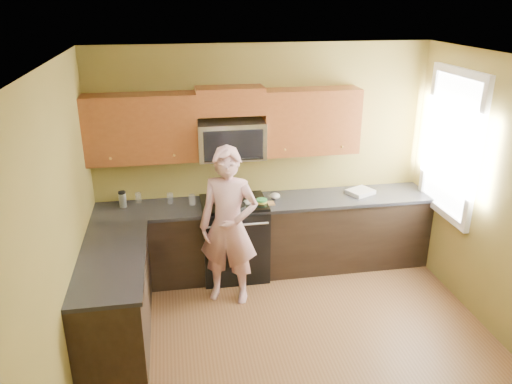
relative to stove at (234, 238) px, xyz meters
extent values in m
plane|color=brown|center=(0.40, -1.68, -0.47)|extent=(4.00, 4.00, 0.00)
plane|color=white|center=(0.40, -1.68, 2.23)|extent=(4.00, 4.00, 0.00)
plane|color=brown|center=(0.40, 0.32, 0.88)|extent=(4.00, 0.00, 4.00)
plane|color=brown|center=(-1.60, -1.68, 0.88)|extent=(0.00, 4.00, 4.00)
cube|color=black|center=(0.40, 0.02, -0.03)|extent=(4.00, 0.60, 0.88)
cube|color=black|center=(-1.30, -1.08, -0.03)|extent=(0.60, 1.60, 0.88)
cube|color=black|center=(0.40, 0.01, 0.43)|extent=(4.00, 0.62, 0.04)
cube|color=black|center=(-1.29, -1.08, 0.43)|extent=(0.62, 1.60, 0.04)
cube|color=brown|center=(0.00, 0.16, 1.62)|extent=(0.76, 0.33, 0.30)
imported|color=#CC666F|center=(-0.12, -0.53, 0.41)|extent=(0.75, 0.62, 1.76)
cube|color=#B27F47|center=(0.41, -0.07, 0.45)|extent=(0.11, 0.11, 0.01)
ellipsoid|color=silver|center=(0.16, -0.07, 0.48)|extent=(0.15, 0.15, 0.06)
ellipsoid|color=silver|center=(0.51, 0.08, 0.48)|extent=(0.14, 0.15, 0.07)
cube|color=silver|center=(1.57, 0.05, 0.47)|extent=(0.37, 0.35, 0.05)
cylinder|color=silver|center=(-1.09, 0.24, 0.51)|extent=(0.08, 0.08, 0.12)
cylinder|color=silver|center=(-0.73, 0.16, 0.51)|extent=(0.08, 0.08, 0.12)
cylinder|color=silver|center=(-0.47, 0.07, 0.51)|extent=(0.09, 0.09, 0.12)
camera|label=1|loc=(-0.68, -5.36, 2.72)|focal=35.21mm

